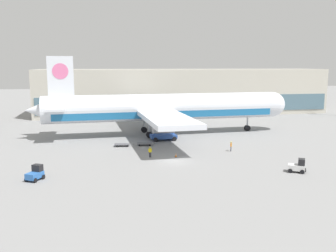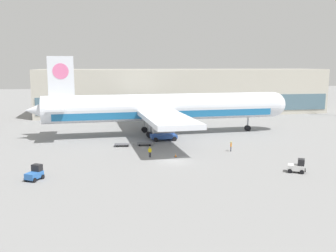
{
  "view_description": "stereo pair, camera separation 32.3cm",
  "coord_description": "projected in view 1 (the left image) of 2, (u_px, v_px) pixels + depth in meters",
  "views": [
    {
      "loc": [
        -11.65,
        -56.7,
        15.09
      ],
      "look_at": [
        0.75,
        10.74,
        4.0
      ],
      "focal_mm": 40.0,
      "sensor_mm": 36.0,
      "label": 1
    },
    {
      "loc": [
        -11.33,
        -56.76,
        15.09
      ],
      "look_at": [
        0.75,
        10.74,
        4.0
      ],
      "focal_mm": 40.0,
      "sensor_mm": 36.0,
      "label": 2
    }
  ],
  "objects": [
    {
      "name": "ground_crew_near",
      "position": [
        231.0,
        145.0,
        66.53
      ],
      "size": [
        0.34,
        0.53,
        1.76
      ],
      "rotation": [
        0.0,
        0.0,
        4.31
      ],
      "color": "black",
      "rests_on": "ground_plane"
    },
    {
      "name": "airplane_main",
      "position": [
        161.0,
        108.0,
        82.03
      ],
      "size": [
        58.1,
        48.35,
        17.0
      ],
      "rotation": [
        0.0,
        0.0,
        0.05
      ],
      "color": "silver",
      "rests_on": "ground_plane"
    },
    {
      "name": "ground_plane",
      "position": [
        176.0,
        161.0,
        59.54
      ],
      "size": [
        400.0,
        400.0,
        0.0
      ],
      "primitive_type": "plane",
      "color": "gray"
    },
    {
      "name": "baggage_tug_mid",
      "position": [
        35.0,
        174.0,
        49.78
      ],
      "size": [
        2.52,
        2.82,
        2.0
      ],
      "rotation": [
        0.0,
        0.0,
        1.05
      ],
      "color": "#2D66B7",
      "rests_on": "ground_plane"
    },
    {
      "name": "baggage_dolly_second",
      "position": [
        145.0,
        143.0,
        71.44
      ],
      "size": [
        3.76,
        1.75,
        0.48
      ],
      "rotation": [
        0.0,
        0.0,
        -0.09
      ],
      "color": "#56565B",
      "rests_on": "ground_plane"
    },
    {
      "name": "terminal_building",
      "position": [
        183.0,
        91.0,
        119.4
      ],
      "size": [
        90.0,
        18.2,
        14.0
      ],
      "color": "#BCB7A8",
      "rests_on": "ground_plane"
    },
    {
      "name": "baggage_tug_foreground",
      "position": [
        298.0,
        166.0,
        53.39
      ],
      "size": [
        2.82,
        2.52,
        2.0
      ],
      "rotation": [
        0.0,
        0.0,
        -0.52
      ],
      "color": "silver",
      "rests_on": "ground_plane"
    },
    {
      "name": "traffic_cone_near",
      "position": [
        176.0,
        155.0,
        62.42
      ],
      "size": [
        0.4,
        0.4,
        0.65
      ],
      "color": "black",
      "rests_on": "ground_plane"
    },
    {
      "name": "scissor_lift_loader",
      "position": [
        163.0,
        130.0,
        76.35
      ],
      "size": [
        5.35,
        3.6,
        5.69
      ],
      "rotation": [
        0.0,
        0.0,
        0.05
      ],
      "color": "#284C99",
      "rests_on": "ground_plane"
    },
    {
      "name": "ground_crew_far",
      "position": [
        150.0,
        151.0,
        62.17
      ],
      "size": [
        0.57,
        0.24,
        1.76
      ],
      "rotation": [
        0.0,
        0.0,
        0.06
      ],
      "color": "black",
      "rests_on": "ground_plane"
    },
    {
      "name": "baggage_dolly_lead",
      "position": [
        122.0,
        144.0,
        70.62
      ],
      "size": [
        3.76,
        1.75,
        0.48
      ],
      "rotation": [
        0.0,
        0.0,
        -0.09
      ],
      "color": "#56565B",
      "rests_on": "ground_plane"
    }
  ]
}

